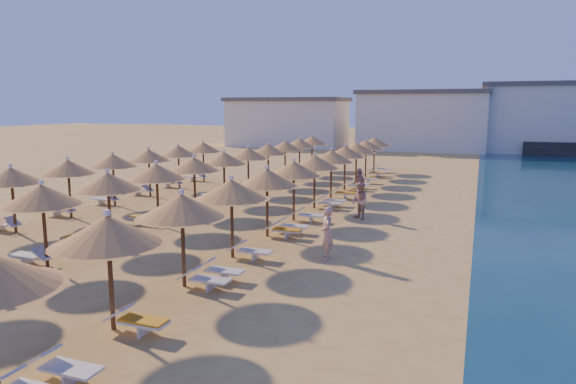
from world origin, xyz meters
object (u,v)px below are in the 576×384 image
at_px(beachgoer_b, 360,201).
at_px(parasol_row_west, 210,162).
at_px(beachgoer_c, 359,184).
at_px(parasol_row_east, 305,166).
at_px(beachgoer_a, 327,233).

bearing_deg(beachgoer_b, parasol_row_west, -138.07).
distance_m(beachgoer_b, beachgoer_c, 4.98).
height_order(parasol_row_east, beachgoer_b, parasol_row_east).
bearing_deg(beachgoer_c, beachgoer_a, -38.25).
relative_size(parasol_row_west, beachgoer_a, 20.15).
bearing_deg(beachgoer_b, beachgoer_c, 146.79).
distance_m(parasol_row_west, beachgoer_a, 11.27).
relative_size(parasol_row_east, beachgoer_a, 20.15).
height_order(parasol_row_west, beachgoer_b, parasol_row_west).
bearing_deg(parasol_row_east, beachgoer_c, 68.94).
xyz_separation_m(parasol_row_east, beachgoer_a, (3.25, -7.09, -1.49)).
xyz_separation_m(beachgoer_a, beachgoer_c, (-1.48, 11.69, -0.01)).
height_order(parasol_row_west, beachgoer_c, parasol_row_west).
distance_m(parasol_row_east, parasol_row_west, 5.39).
bearing_deg(beachgoer_a, beachgoer_c, 163.70).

